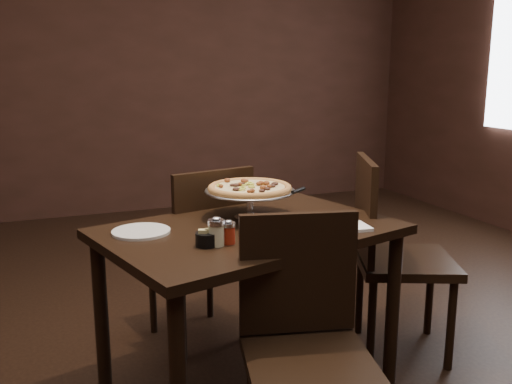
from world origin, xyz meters
name	(u,v)px	position (x,y,z in m)	size (l,w,h in m)	color
room	(277,74)	(0.06, 0.03, 1.40)	(6.04, 7.04, 2.84)	black
dining_table	(250,249)	(-0.06, 0.02, 0.66)	(1.38, 1.09, 0.76)	black
pizza_stand	(250,189)	(-0.01, 0.15, 0.90)	(0.41, 0.41, 0.17)	silver
parmesan_shaker	(216,232)	(-0.27, -0.17, 0.81)	(0.07, 0.07, 0.12)	beige
pepper_flake_shaker	(228,232)	(-0.22, -0.17, 0.81)	(0.05, 0.05, 0.10)	maroon
packet_caddy	(206,239)	(-0.31, -0.16, 0.79)	(0.09, 0.09, 0.07)	black
napkin_stack	(353,227)	(0.33, -0.17, 0.77)	(0.13, 0.13, 0.01)	white
plate_left	(141,231)	(-0.51, 0.10, 0.77)	(0.24, 0.24, 0.01)	white
plate_near	(327,238)	(0.16, -0.26, 0.77)	(0.24, 0.24, 0.01)	white
serving_spatula	(298,191)	(0.18, 0.05, 0.89)	(0.15, 0.15, 0.02)	silver
chair_far	(203,249)	(-0.13, 0.53, 0.52)	(0.53, 0.53, 0.94)	black
chair_near	(305,337)	(-0.06, -0.53, 0.50)	(0.52, 0.52, 0.92)	black
chair_side	(390,249)	(0.72, 0.10, 0.54)	(0.61, 0.61, 1.00)	black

